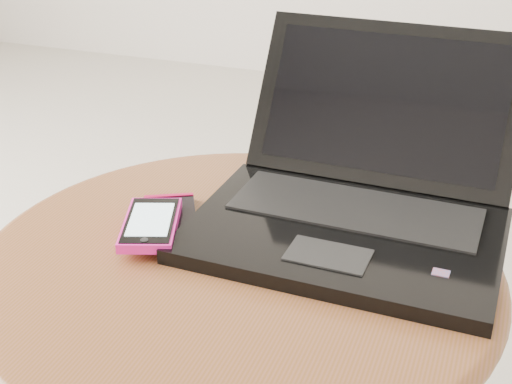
% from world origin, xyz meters
% --- Properties ---
extents(table, '(0.58, 0.58, 0.46)m').
position_xyz_m(table, '(0.05, -0.06, 0.36)').
color(table, '#562C13').
rests_on(table, ground).
extents(laptop, '(0.35, 0.36, 0.20)m').
position_xyz_m(laptop, '(0.15, 0.06, 0.50)').
color(laptop, black).
rests_on(laptop, table).
extents(phone_black, '(0.11, 0.13, 0.01)m').
position_xyz_m(phone_black, '(-0.05, -0.03, 0.47)').
color(phone_black, black).
rests_on(phone_black, table).
extents(phone_pink, '(0.09, 0.13, 0.01)m').
position_xyz_m(phone_pink, '(-0.06, -0.06, 0.48)').
color(phone_pink, '#F41D9E').
rests_on(phone_pink, phone_black).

